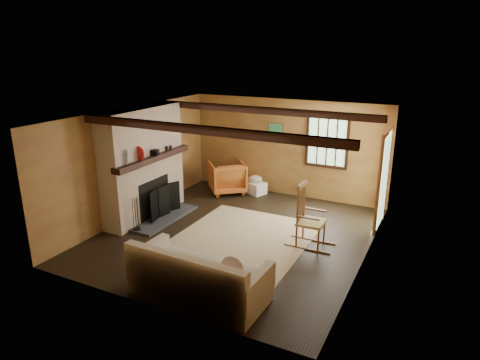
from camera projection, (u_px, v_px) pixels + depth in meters
The scene contains 10 objects.
ground at pixel (236, 234), 8.58m from camera, with size 5.50×5.50×0.00m, color black.
room_envelope at pixel (252, 154), 8.21m from camera, with size 5.02×5.52×2.44m.
fireplace at pixel (144, 168), 9.20m from camera, with size 1.02×2.30×2.40m.
rug at pixel (241, 240), 8.32m from camera, with size 2.50×3.00×0.01m, color tan.
rocking_chair at pixel (309, 220), 7.98m from camera, with size 0.89×0.51×1.22m.
sofa at pixel (198, 280), 6.34m from camera, with size 2.10×0.99×0.84m.
firewood_pile at pixel (221, 181), 11.54m from camera, with size 0.64×0.12×0.23m.
laundry_basket at pixel (255, 188), 10.92m from camera, with size 0.50×0.38×0.30m, color white.
basket_pillow at pixel (255, 179), 10.85m from camera, with size 0.35×0.28×0.18m, color beige.
armchair at pixel (227, 177), 10.93m from camera, with size 0.85×0.88×0.80m, color #BF6026.
Camera 1 is at (3.60, -6.98, 3.63)m, focal length 32.00 mm.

